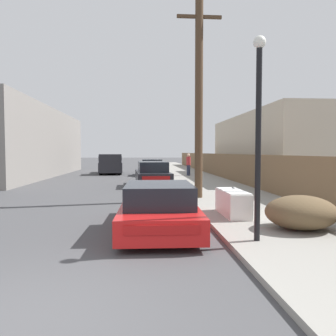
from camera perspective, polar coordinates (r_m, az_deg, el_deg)
ground_plane at (r=4.50m, az=-24.65°, el=-23.58°), size 220.00×220.00×0.00m
sidewalk_curb at (r=27.62m, az=3.62°, el=-1.17°), size 4.20×63.00×0.12m
discarded_fridge at (r=9.90m, az=11.18°, el=-5.94°), size 0.64×1.84×0.75m
parked_sports_car_red at (r=8.42m, az=-1.65°, el=-6.96°), size 1.96×4.61×1.20m
car_parked_mid at (r=18.84m, az=-2.72°, el=-1.19°), size 2.06×4.76×1.43m
car_parked_far at (r=27.67m, az=-2.84°, el=0.02°), size 1.94×4.06×1.36m
pickup_truck at (r=29.91m, az=-9.98°, el=0.69°), size 2.45×5.61×1.78m
utility_pole at (r=13.57m, az=5.40°, el=12.41°), size 1.80×0.32×8.06m
street_lamp at (r=7.08m, az=15.47°, el=7.76°), size 0.26×0.26×4.24m
brush_pile at (r=8.57m, az=22.14°, el=-7.16°), size 1.71×1.52×0.82m
wooden_fence at (r=26.52m, az=8.24°, el=0.63°), size 0.08×44.13×1.72m
building_left_block at (r=29.35m, az=-25.38°, el=3.97°), size 7.00×20.41×5.42m
building_right_house at (r=26.46m, az=18.38°, el=3.53°), size 6.00×15.93×4.75m
pedestrian at (r=25.81m, az=3.59°, el=0.66°), size 0.34×0.34×1.73m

